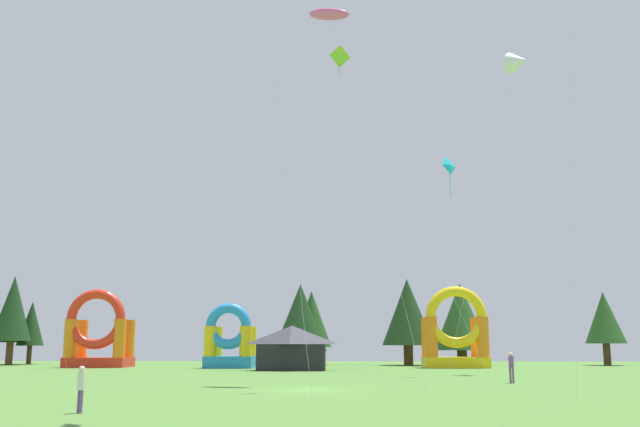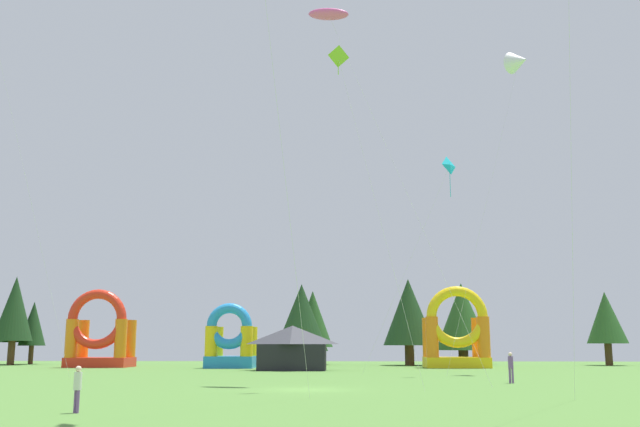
% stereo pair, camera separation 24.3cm
% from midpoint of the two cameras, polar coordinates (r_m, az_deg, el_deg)
% --- Properties ---
extents(ground_plane, '(120.00, 120.00, 0.00)m').
position_cam_midpoint_polar(ground_plane, '(37.02, -1.10, -14.01)').
color(ground_plane, '#548438').
extents(kite_cyan_diamond, '(7.52, 1.16, 16.28)m').
position_cam_midpoint_polar(kite_cyan_diamond, '(55.08, 10.29, 3.69)').
color(kite_cyan_diamond, '#19B7CC').
rests_on(kite_cyan_diamond, ground_plane).
extents(kite_pink_parafoil, '(10.42, 4.77, 24.12)m').
position_cam_midpoint_polar(kite_pink_parafoil, '(47.85, 0.59, 15.75)').
color(kite_pink_parafoil, '#EA599E').
rests_on(kite_pink_parafoil, ground_plane).
extents(kite_lime_diamond, '(4.64, 2.29, 18.43)m').
position_cam_midpoint_polar(kite_lime_diamond, '(40.24, 1.45, 12.15)').
color(kite_lime_diamond, '#8CD826').
rests_on(kite_lime_diamond, ground_plane).
extents(kite_white_delta, '(9.09, 7.02, 27.18)m').
position_cam_midpoint_polar(kite_white_delta, '(64.27, 15.58, 11.71)').
color(kite_white_delta, white).
rests_on(kite_white_delta, ground_plane).
extents(person_far_side, '(0.43, 0.43, 1.80)m').
position_cam_midpoint_polar(person_far_side, '(44.23, 15.01, -11.70)').
color(person_far_side, '#724C8C').
rests_on(person_far_side, ground_plane).
extents(person_near_camera, '(0.37, 0.37, 1.55)m').
position_cam_midpoint_polar(person_near_camera, '(25.76, -18.97, -12.94)').
color(person_near_camera, '#724C8C').
rests_on(person_near_camera, ground_plane).
extents(inflatable_orange_dome, '(6.16, 4.38, 7.83)m').
position_cam_midpoint_polar(inflatable_orange_dome, '(71.27, 10.77, -9.77)').
color(inflatable_orange_dome, yellow).
rests_on(inflatable_orange_dome, ground_plane).
extents(inflatable_red_slide, '(6.14, 4.24, 7.67)m').
position_cam_midpoint_polar(inflatable_red_slide, '(75.06, -17.56, -9.54)').
color(inflatable_red_slide, red).
rests_on(inflatable_red_slide, ground_plane).
extents(inflatable_yellow_castle, '(4.62, 4.31, 6.16)m').
position_cam_midpoint_polar(inflatable_yellow_castle, '(70.08, -7.38, -10.43)').
color(inflatable_yellow_castle, '#268CD8').
rests_on(inflatable_yellow_castle, ground_plane).
extents(festival_tent, '(5.86, 3.88, 3.88)m').
position_cam_midpoint_polar(festival_tent, '(63.42, -2.40, -10.77)').
color(festival_tent, black).
rests_on(festival_tent, ground_plane).
extents(tree_row_0, '(3.51, 3.51, 7.23)m').
position_cam_midpoint_polar(tree_row_0, '(89.84, -23.65, -8.01)').
color(tree_row_0, '#4C331E').
rests_on(tree_row_0, ground_plane).
extents(tree_row_1, '(4.24, 4.24, 9.80)m').
position_cam_midpoint_polar(tree_row_1, '(86.71, -23.60, -7.05)').
color(tree_row_1, '#4C331E').
rests_on(tree_row_1, ground_plane).
extents(tree_row_2, '(3.02, 3.02, 7.15)m').
position_cam_midpoint_polar(tree_row_2, '(89.25, -22.32, -8.23)').
color(tree_row_2, '#4C331E').
rests_on(tree_row_2, ground_plane).
extents(tree_row_3, '(5.96, 5.96, 8.95)m').
position_cam_midpoint_polar(tree_row_3, '(80.00, -1.69, -8.38)').
color(tree_row_3, '#4C331E').
rests_on(tree_row_3, ground_plane).
extents(tree_row_4, '(4.59, 4.59, 8.30)m').
position_cam_midpoint_polar(tree_row_4, '(81.68, -0.78, -8.52)').
color(tree_row_4, '#4C331E').
rests_on(tree_row_4, ground_plane).
extents(tree_row_5, '(5.64, 5.64, 9.37)m').
position_cam_midpoint_polar(tree_row_5, '(78.75, 6.98, -7.90)').
color(tree_row_5, '#4C331E').
rests_on(tree_row_5, ground_plane).
extents(tree_row_6, '(6.19, 6.19, 9.21)m').
position_cam_midpoint_polar(tree_row_6, '(83.49, 11.20, -8.16)').
color(tree_row_6, '#4C331E').
rests_on(tree_row_6, ground_plane).
extents(tree_row_7, '(4.31, 4.31, 7.94)m').
position_cam_midpoint_polar(tree_row_7, '(84.02, 21.88, -7.82)').
color(tree_row_7, '#4C331E').
rests_on(tree_row_7, ground_plane).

